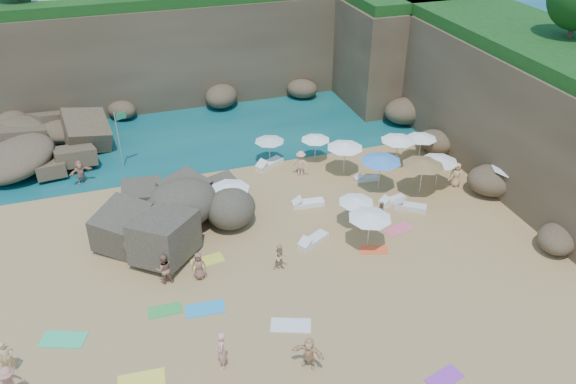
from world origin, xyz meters
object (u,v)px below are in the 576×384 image
object	(u,v)px
person_stand_1	(164,269)
person_stand_2	(301,163)
person_stand_3	(381,214)
parasol_0	(269,139)
lounger_0	(269,164)
person_stand_4	(456,175)
person_stand_0	(7,358)
flag_pole	(119,132)
parasol_1	(316,138)
parasol_2	(345,145)
person_stand_5	(80,172)
person_stand_6	(221,350)
rock_outcrop	(187,235)

from	to	relation	value
person_stand_1	person_stand_2	size ratio (longest dim) A/B	0.96
person_stand_2	person_stand_3	distance (m)	7.26
parasol_0	lounger_0	size ratio (longest dim) A/B	0.98
person_stand_4	person_stand_0	bearing A→B (deg)	-113.40
person_stand_1	person_stand_3	distance (m)	12.36
person_stand_1	person_stand_3	world-z (taller)	person_stand_1
flag_pole	person_stand_2	size ratio (longest dim) A/B	2.28
flag_pole	parasol_1	bearing A→B (deg)	-14.46
parasol_2	person_stand_5	xyz separation A→B (m)	(-16.48, 4.12, -1.27)
flag_pole	parasol_0	bearing A→B (deg)	-15.08
flag_pole	parasol_2	xyz separation A→B (m)	(13.69, -5.51, -0.47)
lounger_0	person_stand_6	bearing A→B (deg)	-141.66
person_stand_1	person_stand_5	bearing A→B (deg)	-70.70
flag_pole	person_stand_6	xyz separation A→B (m)	(2.53, -18.86, -1.63)
person_stand_0	person_stand_1	bearing A→B (deg)	5.23
parasol_1	person_stand_3	world-z (taller)	parasol_1
rock_outcrop	person_stand_0	distance (m)	11.21
person_stand_1	person_stand_6	distance (m)	6.27
person_stand_0	person_stand_6	xyz separation A→B (m)	(8.36, -2.41, 0.07)
rock_outcrop	flag_pole	xyz separation A→B (m)	(-2.63, 9.15, 2.55)
parasol_1	parasol_2	size ratio (longest dim) A/B	0.83
person_stand_1	person_stand_5	size ratio (longest dim) A/B	1.04
lounger_0	person_stand_1	xyz separation A→B (m)	(-8.30, -9.74, 0.68)
lounger_0	person_stand_5	xyz separation A→B (m)	(-12.10, 1.64, 0.64)
person_stand_0	person_stand_3	bearing A→B (deg)	-9.10
flag_pole	person_stand_4	distance (m)	21.92
person_stand_0	person_stand_5	xyz separation A→B (m)	(3.04, 15.06, -0.04)
flag_pole	person_stand_0	bearing A→B (deg)	-109.50
parasol_2	person_stand_2	size ratio (longest dim) A/B	1.37
person_stand_6	person_stand_5	bearing A→B (deg)	-153.12
parasol_1	person_stand_2	size ratio (longest dim) A/B	1.13
parasol_1	person_stand_0	distance (m)	22.64
person_stand_0	person_stand_2	distance (m)	20.37
parasol_1	person_stand_5	xyz separation A→B (m)	(-15.31, 1.84, -0.92)
rock_outcrop	person_stand_5	distance (m)	9.50
person_stand_4	person_stand_6	distance (m)	19.76
flag_pole	person_stand_6	size ratio (longest dim) A/B	2.18
person_stand_5	person_stand_6	xyz separation A→B (m)	(5.33, -17.47, 0.12)
parasol_2	person_stand_1	bearing A→B (deg)	-150.22
person_stand_4	person_stand_5	world-z (taller)	person_stand_4
lounger_0	parasol_2	bearing A→B (deg)	-57.96
person_stand_0	person_stand_1	distance (m)	7.75
person_stand_2	person_stand_4	xyz separation A→B (m)	(8.89, -4.40, -0.06)
person_stand_0	parasol_1	bearing A→B (deg)	12.71
person_stand_3	person_stand_6	size ratio (longest dim) A/B	0.85
parasol_0	parasol_2	xyz separation A→B (m)	(4.22, -2.96, 0.32)
parasol_1	person_stand_2	bearing A→B (deg)	-134.93
person_stand_0	person_stand_2	xyz separation A→B (m)	(16.74, 11.61, 0.03)
person_stand_2	parasol_1	bearing A→B (deg)	-97.95
rock_outcrop	parasol_2	size ratio (longest dim) A/B	3.01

